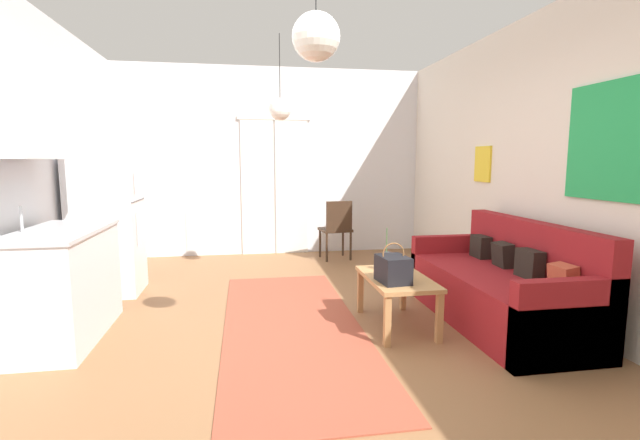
{
  "coord_description": "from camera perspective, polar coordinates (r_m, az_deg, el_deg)",
  "views": [
    {
      "loc": [
        -0.44,
        -3.27,
        1.43
      ],
      "look_at": [
        0.38,
        1.59,
        0.77
      ],
      "focal_mm": 25.12,
      "sensor_mm": 36.0,
      "label": 1
    }
  ],
  "objects": [
    {
      "name": "ground_plane",
      "position": [
        3.62,
        -1.85,
        -16.54
      ],
      "size": [
        5.14,
        7.75,
        0.1
      ],
      "primitive_type": "cube",
      "color": "#8E603D"
    },
    {
      "name": "refrigerator",
      "position": [
        5.28,
        -25.53,
        0.02
      ],
      "size": [
        0.68,
        0.61,
        1.6
      ],
      "color": "white",
      "rests_on": "ground_plane"
    },
    {
      "name": "couch",
      "position": [
        4.31,
        22.33,
        -8.22
      ],
      "size": [
        0.82,
        1.9,
        0.9
      ],
      "color": "maroon",
      "rests_on": "ground_plane"
    },
    {
      "name": "bamboo_vase",
      "position": [
        4.1,
        8.45,
        -5.17
      ],
      "size": [
        0.07,
        0.07,
        0.39
      ],
      "color": "#2D2D33",
      "rests_on": "coffee_table"
    },
    {
      "name": "pendant_lamp_near",
      "position": [
        2.94,
        -0.52,
        22.31
      ],
      "size": [
        0.3,
        0.3,
        0.78
      ],
      "color": "black"
    },
    {
      "name": "wall_right",
      "position": [
        4.28,
        30.76,
        6.22
      ],
      "size": [
        0.12,
        7.35,
        2.81
      ],
      "color": "silver",
      "rests_on": "ground_plane"
    },
    {
      "name": "pendant_lamp_far",
      "position": [
        5.15,
        -5.1,
        13.88
      ],
      "size": [
        0.25,
        0.25,
        0.94
      ],
      "color": "black"
    },
    {
      "name": "kitchen_counter",
      "position": [
        4.1,
        -30.58,
        -2.87
      ],
      "size": [
        0.58,
        1.23,
        2.0
      ],
      "color": "silver",
      "rests_on": "ground_plane"
    },
    {
      "name": "wall_back",
      "position": [
        6.91,
        -6.0,
        7.25
      ],
      "size": [
        4.74,
        0.13,
        2.81
      ],
      "color": "silver",
      "rests_on": "ground_plane"
    },
    {
      "name": "coffee_table",
      "position": [
        3.94,
        9.73,
        -7.99
      ],
      "size": [
        0.5,
        0.89,
        0.44
      ],
      "color": "#B27F4C",
      "rests_on": "ground_plane"
    },
    {
      "name": "area_rug",
      "position": [
        3.99,
        -3.56,
        -13.3
      ],
      "size": [
        1.16,
        3.24,
        0.01
      ],
      "primitive_type": "cube",
      "color": "#9E4733",
      "rests_on": "ground_plane"
    },
    {
      "name": "handbag",
      "position": [
        3.71,
        9.29,
        -6.16
      ],
      "size": [
        0.25,
        0.31,
        0.33
      ],
      "color": "black",
      "rests_on": "coffee_table"
    },
    {
      "name": "accent_chair",
      "position": [
        6.44,
        2.13,
        -0.85
      ],
      "size": [
        0.46,
        0.45,
        0.86
      ],
      "rotation": [
        0.0,
        0.0,
        3.26
      ],
      "color": "#382619",
      "rests_on": "ground_plane"
    }
  ]
}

